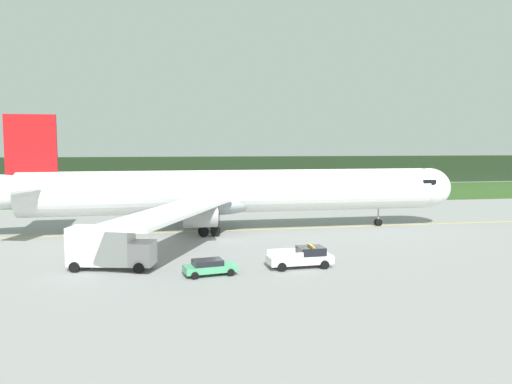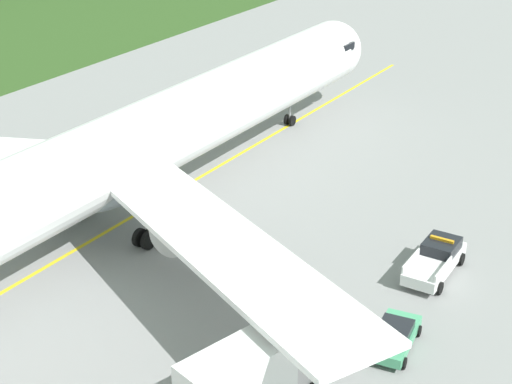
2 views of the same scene
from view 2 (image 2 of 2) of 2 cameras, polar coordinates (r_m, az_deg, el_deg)
The scene contains 6 objects.
ground at distance 52.02m, azimuth -3.85°, elevation -3.92°, with size 320.00×320.00×0.00m, color gray.
taxiway_centerline_main at distance 57.30m, azimuth -7.61°, elevation -1.14°, with size 80.60×0.30×0.01m, color yellow.
airliner at distance 54.91m, azimuth -8.29°, elevation 3.10°, with size 60.15×47.48×14.11m.
ops_pickup_truck at distance 50.13m, azimuth 12.34°, elevation -4.55°, with size 5.69×2.52×1.94m.
catering_truck at distance 38.09m, azimuth -0.59°, elevation -12.82°, with size 7.59×4.13×3.86m.
staff_car at distance 43.41m, azimuth 9.52°, elevation -9.81°, with size 4.51×2.64×1.30m.
Camera 2 is at (-35.61, -27.92, 25.66)m, focal length 57.86 mm.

